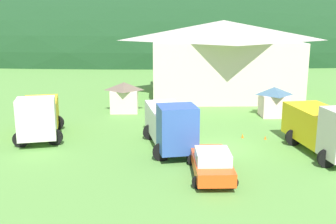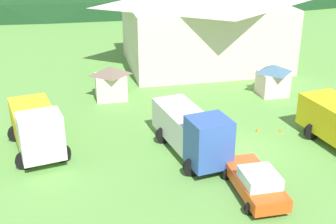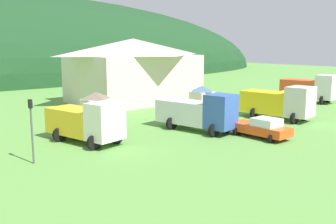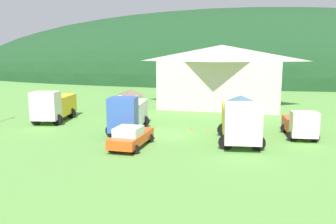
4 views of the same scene
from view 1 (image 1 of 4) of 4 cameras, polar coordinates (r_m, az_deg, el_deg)
name	(u,v)px [view 1 (image 1 of 4)]	position (r m, az deg, el deg)	size (l,w,h in m)	color
ground_plane	(220,149)	(27.66, 7.29, -5.07)	(200.00, 200.00, 0.00)	#5B9342
forested_hill_backdrop	(176,53)	(97.07, 1.16, 8.20)	(169.85, 60.00, 38.47)	#193D1E
depot_building	(223,58)	(45.03, 7.60, 7.51)	(16.08, 11.76, 8.15)	beige
play_shed_cream	(124,97)	(37.66, -6.09, 2.13)	(2.64, 2.22, 2.75)	beige
play_shed_pink	(274,101)	(37.06, 14.48, 1.47)	(2.42, 2.34, 2.60)	beige
heavy_rig_striped	(39,115)	(30.81, -17.49, -0.44)	(4.03, 6.92, 3.30)	silver
box_truck_blue	(170,124)	(27.01, 0.30, -1.66)	(3.77, 7.59, 3.39)	#3356AD
flatbed_truck_yellow	(328,128)	(27.67, 21.29, -2.07)	(3.96, 7.31, 3.45)	silver
service_pickup_orange	(211,163)	(22.69, 6.06, -7.00)	(2.40, 4.99, 1.66)	#F04D18
traffic_cone_near_pickup	(265,139)	(30.26, 13.36, -3.72)	(0.36, 0.36, 0.51)	orange
traffic_cone_mid_row	(242,138)	(30.27, 10.31, -3.56)	(0.36, 0.36, 0.63)	orange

